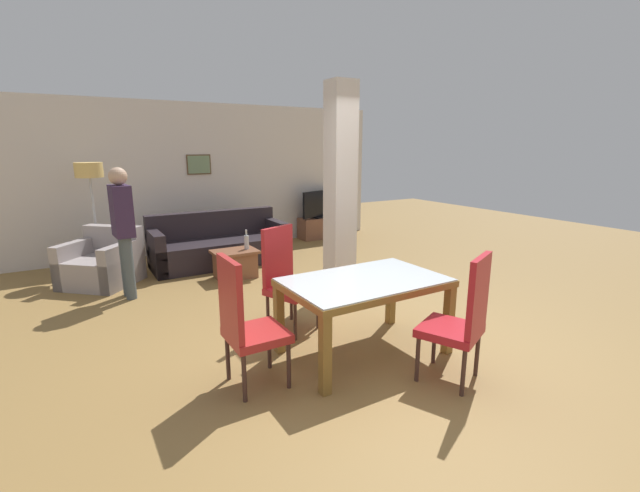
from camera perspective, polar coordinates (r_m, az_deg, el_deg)
The scene contains 15 objects.
ground_plane at distance 4.25m, azimuth 5.74°, elevation -13.88°, with size 18.00×18.00×0.00m, color olive.
back_wall at distance 8.36m, azimuth -15.12°, elevation 8.76°, with size 7.20×0.09×2.70m.
divider_pillar at distance 5.41m, azimuth 2.72°, elevation 7.01°, with size 0.32×0.30×2.70m.
dining_table at distance 4.02m, azimuth 5.93°, elevation -6.49°, with size 1.47×0.93×0.74m.
dining_chair_head_left at distance 3.49m, azimuth -9.93°, elevation -9.79°, with size 0.46×0.46×1.10m.
dining_chair_near_right at distance 3.70m, azimuth 18.41°, elevation -8.96°, with size 0.61×0.61×1.10m.
dining_chair_far_left at distance 4.57m, azimuth -4.55°, elevation -4.06°, with size 0.60×0.60×1.10m.
sofa at distance 7.34m, azimuth -13.31°, elevation -0.07°, with size 2.18×0.87×0.86m.
armchair at distance 6.85m, azimuth -27.01°, elevation -2.23°, with size 1.21×1.21×0.79m.
coffee_table at distance 6.52m, azimuth -11.23°, elevation -2.32°, with size 0.65×0.48×0.42m.
bottle at distance 6.51m, azimuth -9.77°, elevation 0.58°, with size 0.07×0.07×0.30m.
tv_stand at distance 9.19m, azimuth 0.11°, elevation 2.48°, with size 0.95×0.40×0.44m.
tv_screen at distance 9.11m, azimuth 0.11°, elevation 5.58°, with size 1.05×0.40×0.58m.
floor_lamp at distance 7.34m, azimuth -28.33°, elevation 7.79°, with size 0.39×0.39×1.69m.
standing_person at distance 5.95m, azimuth -24.80°, elevation 2.66°, with size 0.24×0.39×1.68m.
Camera 1 is at (-2.29, -3.02, 1.93)m, focal length 24.00 mm.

